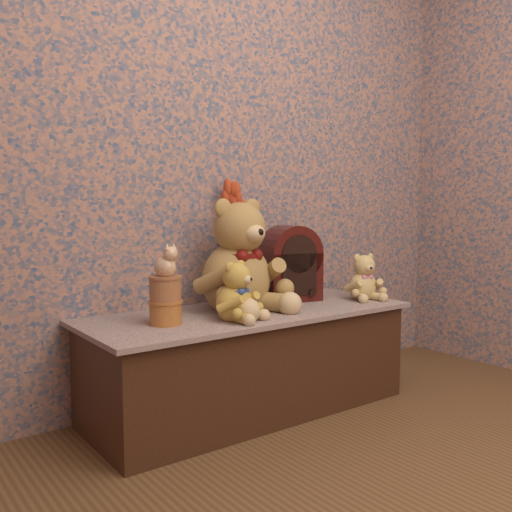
{
  "coord_description": "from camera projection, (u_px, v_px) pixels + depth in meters",
  "views": [
    {
      "loc": [
        -1.4,
        -0.72,
        0.9
      ],
      "look_at": [
        0.0,
        1.17,
        0.68
      ],
      "focal_mm": 39.53,
      "sensor_mm": 36.0,
      "label": 1
    }
  ],
  "objects": [
    {
      "name": "dried_stalks",
      "position": [
        237.0,
        218.0,
        2.59
      ],
      "size": [
        0.27,
        0.27,
        0.41
      ],
      "primitive_type": null,
      "rotation": [
        0.0,
        0.0,
        -0.34
      ],
      "color": "#BD3D1E",
      "rests_on": "ceramic_vase"
    },
    {
      "name": "cathedral_radio",
      "position": [
        290.0,
        263.0,
        2.69
      ],
      "size": [
        0.3,
        0.24,
        0.36
      ],
      "primitive_type": null,
      "rotation": [
        0.0,
        0.0,
        -0.24
      ],
      "color": "#330B09",
      "rests_on": "display_shelf"
    },
    {
      "name": "cat_figurine",
      "position": [
        165.0,
        260.0,
        2.12
      ],
      "size": [
        0.12,
        0.13,
        0.13
      ],
      "primitive_type": null,
      "rotation": [
        0.0,
        0.0,
        0.26
      ],
      "color": "silver",
      "rests_on": "biscuit_tin_upper"
    },
    {
      "name": "biscuit_tin_upper",
      "position": [
        165.0,
        289.0,
        2.13
      ],
      "size": [
        0.14,
        0.14,
        0.09
      ],
      "primitive_type": "cylinder",
      "rotation": [
        0.0,
        0.0,
        0.18
      ],
      "color": "tan",
      "rests_on": "biscuit_tin_lower"
    },
    {
      "name": "biscuit_tin_lower",
      "position": [
        166.0,
        313.0,
        2.14
      ],
      "size": [
        0.16,
        0.16,
        0.09
      ],
      "primitive_type": "cylinder",
      "rotation": [
        0.0,
        0.0,
        0.36
      ],
      "color": "gold",
      "rests_on": "display_shelf"
    },
    {
      "name": "teddy_large",
      "position": [
        236.0,
        251.0,
        2.42
      ],
      "size": [
        0.45,
        0.52,
        0.52
      ],
      "primitive_type": null,
      "rotation": [
        0.0,
        0.0,
        0.09
      ],
      "color": "#A78240",
      "rests_on": "display_shelf"
    },
    {
      "name": "teddy_small",
      "position": [
        363.0,
        275.0,
        2.71
      ],
      "size": [
        0.24,
        0.27,
        0.24
      ],
      "primitive_type": null,
      "rotation": [
        0.0,
        0.0,
        -0.28
      ],
      "color": "tan",
      "rests_on": "display_shelf"
    },
    {
      "name": "ceramic_vase",
      "position": [
        237.0,
        282.0,
        2.62
      ],
      "size": [
        0.13,
        0.13,
        0.19
      ],
      "primitive_type": "cylinder",
      "rotation": [
        0.0,
        0.0,
        -0.11
      ],
      "color": "tan",
      "rests_on": "display_shelf"
    },
    {
      "name": "display_shelf",
      "position": [
        249.0,
        361.0,
        2.45
      ],
      "size": [
        1.44,
        0.58,
        0.44
      ],
      "primitive_type": "cube",
      "color": "#3D537D",
      "rests_on": "ground"
    },
    {
      "name": "teddy_medium",
      "position": [
        234.0,
        288.0,
        2.22
      ],
      "size": [
        0.28,
        0.3,
        0.25
      ],
      "primitive_type": null,
      "rotation": [
        0.0,
        0.0,
        0.4
      ],
      "color": "gold",
      "rests_on": "display_shelf"
    }
  ]
}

